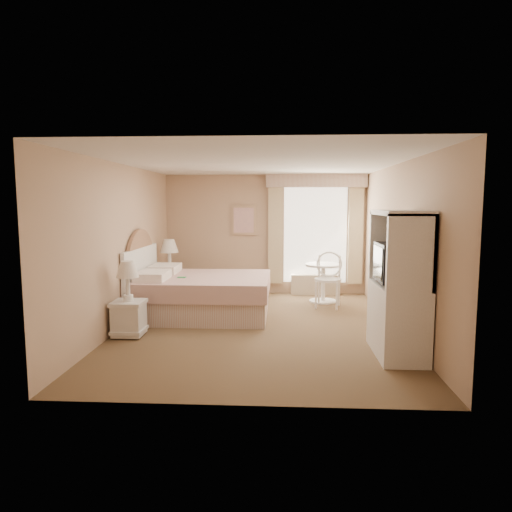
# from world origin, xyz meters

# --- Properties ---
(room) EXTENTS (4.21, 5.51, 2.51)m
(room) POSITION_xyz_m (0.00, 0.00, 1.25)
(room) COLOR brown
(room) RESTS_ON ground
(window) EXTENTS (2.05, 0.22, 2.51)m
(window) POSITION_xyz_m (1.05, 2.65, 1.34)
(window) COLOR white
(window) RESTS_ON room
(framed_art) EXTENTS (0.52, 0.04, 0.62)m
(framed_art) POSITION_xyz_m (-0.45, 2.71, 1.55)
(framed_art) COLOR tan
(framed_art) RESTS_ON room
(bed) EXTENTS (2.27, 1.79, 1.58)m
(bed) POSITION_xyz_m (-1.11, 0.72, 0.38)
(bed) COLOR tan
(bed) RESTS_ON room
(nightstand_near) EXTENTS (0.44, 0.44, 1.07)m
(nightstand_near) POSITION_xyz_m (-1.84, -0.57, 0.41)
(nightstand_near) COLOR white
(nightstand_near) RESTS_ON room
(nightstand_far) EXTENTS (0.49, 0.49, 1.19)m
(nightstand_far) POSITION_xyz_m (-1.84, 1.87, 0.45)
(nightstand_far) COLOR white
(nightstand_far) RESTS_ON room
(round_table) EXTENTS (0.70, 0.70, 0.74)m
(round_table) POSITION_xyz_m (1.16, 1.90, 0.50)
(round_table) COLOR white
(round_table) RESTS_ON room
(cafe_chair) EXTENTS (0.58, 0.58, 1.02)m
(cafe_chair) POSITION_xyz_m (1.22, 1.51, 0.59)
(cafe_chair) COLOR white
(cafe_chair) RESTS_ON room
(armoire) EXTENTS (0.55, 1.09, 1.82)m
(armoire) POSITION_xyz_m (1.81, -1.17, 0.75)
(armoire) COLOR white
(armoire) RESTS_ON room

